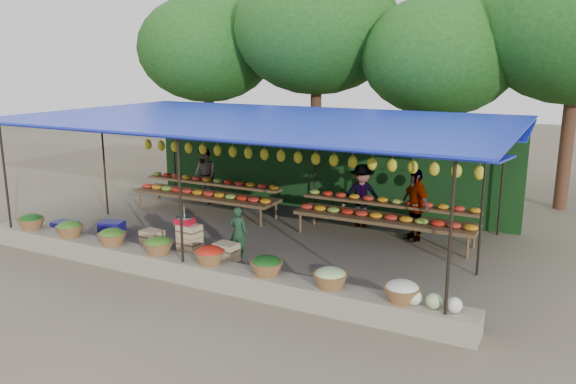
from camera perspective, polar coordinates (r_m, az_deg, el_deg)
The scene contains 16 objects.
ground at distance 13.05m, azimuth -2.69°, elevation -4.85°, with size 60.00×60.00×0.00m, color brown.
stone_curb at distance 10.83m, azimuth -10.08°, elevation -7.75°, with size 10.60×0.55×0.40m, color gray.
stall_canopy at distance 12.55m, azimuth -2.65°, elevation 6.93°, with size 10.80×6.60×2.82m.
produce_baskets at distance 10.77m, azimuth -10.59°, elevation -5.84°, with size 8.98×0.58×0.34m.
netting_backdrop at distance 15.47m, azimuth 3.13°, elevation 2.77°, with size 10.60×0.06×2.50m, color #183F16.
tree_row at distance 17.78m, azimuth 8.87°, elevation 15.16°, with size 16.51×5.50×7.12m.
fruit_table_left at distance 15.30m, azimuth -8.26°, elevation 0.08°, with size 4.21×0.95×0.93m.
fruit_table_right at distance 13.10m, azimuth 9.85°, elevation -2.20°, with size 4.21×0.95×0.93m.
crate_counter at distance 11.80m, azimuth -10.04°, elevation -5.42°, with size 2.38×0.38×0.77m.
weighing_scale at distance 11.69m, azimuth -10.46°, elevation -2.80°, with size 0.36×0.36×0.38m.
vendor_seated at distance 11.77m, azimuth -5.08°, elevation -4.09°, with size 0.40×0.26×1.10m, color #1B3C25.
customer_left at distance 16.38m, azimuth -8.44°, elevation 1.64°, with size 0.78×0.61×1.61m, color slate.
customer_mid at distance 13.97m, azimuth 7.51°, elevation -0.38°, with size 1.02×0.59×1.58m, color slate.
customer_right at distance 13.13m, azimuth 12.77°, elevation -1.26°, with size 0.98×0.41×1.67m, color slate.
blue_crate_front at distance 14.31m, azimuth -21.68°, elevation -3.47°, with size 0.56×0.40×0.33m, color navy.
blue_crate_back at distance 13.98m, azimuth -17.45°, elevation -3.53°, with size 0.54×0.39×0.33m, color navy.
Camera 1 is at (6.27, -10.72, 4.02)m, focal length 35.00 mm.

